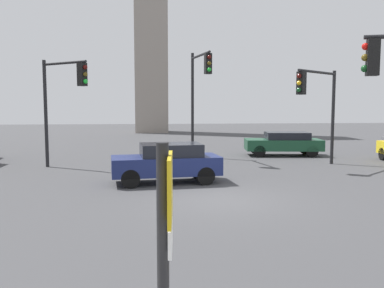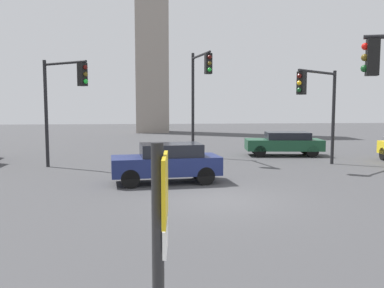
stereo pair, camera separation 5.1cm
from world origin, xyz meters
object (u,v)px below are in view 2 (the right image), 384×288
(traffic_light_3, at_px, (318,96))
(car_2, at_px, (167,162))
(car_4, at_px, (284,143))
(traffic_light_2, at_px, (200,83))
(traffic_light_0, at_px, (64,91))
(direction_sign, at_px, (161,262))

(traffic_light_3, bearing_deg, car_2, -15.99)
(traffic_light_3, height_order, car_4, traffic_light_3)
(car_2, xyz_separation_m, car_4, (7.03, 7.56, -0.05))
(traffic_light_2, bearing_deg, traffic_light_3, 48.73)
(traffic_light_0, bearing_deg, car_4, 56.08)
(traffic_light_0, relative_size, car_4, 1.12)
(direction_sign, relative_size, traffic_light_3, 0.55)
(traffic_light_0, distance_m, traffic_light_2, 6.93)
(direction_sign, relative_size, car_4, 0.56)
(traffic_light_0, distance_m, traffic_light_3, 11.64)
(traffic_light_3, height_order, car_2, traffic_light_3)
(direction_sign, bearing_deg, traffic_light_3, 67.16)
(traffic_light_0, bearing_deg, car_2, -1.60)
(traffic_light_2, relative_size, traffic_light_3, 1.26)
(traffic_light_2, height_order, car_4, traffic_light_2)
(car_2, distance_m, car_4, 10.32)
(car_2, bearing_deg, car_4, -139.44)
(traffic_light_3, bearing_deg, direction_sign, 24.06)
(direction_sign, distance_m, car_4, 20.96)
(traffic_light_3, distance_m, car_2, 8.15)
(traffic_light_3, bearing_deg, traffic_light_2, -70.28)
(traffic_light_0, xyz_separation_m, car_4, (11.56, 3.86, -2.83))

